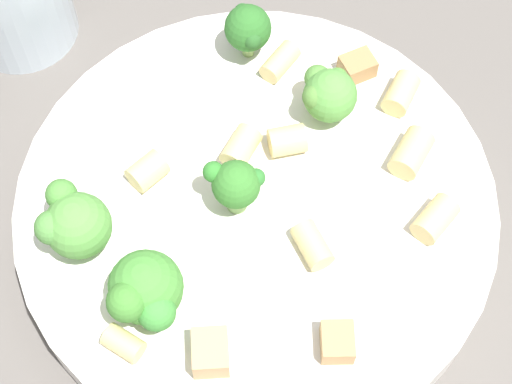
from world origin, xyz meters
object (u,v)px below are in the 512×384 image
object	(u,v)px
broccoli_floret_1	(73,219)
rigatoni_5	(414,160)
rigatoni_4	(287,140)
rigatoni_7	(124,343)
broccoli_floret_0	(328,93)
broccoli_floret_2	(145,290)
rigatoni_3	(233,149)
chicken_chunk_0	(357,66)
pasta_bowl	(256,214)
rigatoni_0	(435,219)
chicken_chunk_2	(337,342)
rigatoni_1	(280,62)
rigatoni_8	(147,171)
broccoli_floret_4	(234,179)
rigatoni_2	(401,93)
broccoli_floret_3	(248,28)
rigatoni_6	(312,245)
chicken_chunk_1	(210,353)

from	to	relation	value
broccoli_floret_1	rigatoni_5	distance (m)	0.20
rigatoni_4	rigatoni_7	world-z (taller)	rigatoni_4
broccoli_floret_0	broccoli_floret_2	distance (m)	0.16
rigatoni_3	chicken_chunk_0	distance (m)	0.10
pasta_bowl	rigatoni_0	bearing A→B (deg)	-115.42
chicken_chunk_2	broccoli_floret_0	bearing A→B (deg)	-16.24
broccoli_floret_0	rigatoni_1	distance (m)	0.05
broccoli_floret_0	broccoli_floret_2	xyz separation A→B (m)	(-0.09, 0.13, 0.00)
rigatoni_5	rigatoni_8	distance (m)	0.15
broccoli_floret_1	broccoli_floret_4	xyz separation A→B (m)	(-0.00, -0.09, -0.00)
broccoli_floret_2	broccoli_floret_4	xyz separation A→B (m)	(0.05, -0.06, 0.00)
broccoli_floret_2	broccoli_floret_4	size ratio (longest dim) A/B	1.19
rigatoni_2	broccoli_floret_2	bearing A→B (deg)	116.28
broccoli_floret_3	rigatoni_7	xyz separation A→B (m)	(-0.17, 0.12, -0.02)
rigatoni_2	rigatoni_7	world-z (taller)	rigatoni_2
broccoli_floret_0	rigatoni_0	xyz separation A→B (m)	(-0.09, -0.03, -0.01)
rigatoni_2	chicken_chunk_0	distance (m)	0.03
rigatoni_8	chicken_chunk_2	distance (m)	0.15
broccoli_floret_3	rigatoni_8	distance (m)	0.11
rigatoni_3	chicken_chunk_2	world-z (taller)	rigatoni_3
rigatoni_1	chicken_chunk_2	size ratio (longest dim) A/B	1.29
broccoli_floret_1	chicken_chunk_0	bearing A→B (deg)	-70.94
pasta_bowl	broccoli_floret_0	size ratio (longest dim) A/B	7.61
broccoli_floret_4	pasta_bowl	bearing A→B (deg)	-109.05
broccoli_floret_4	broccoli_floret_2	bearing A→B (deg)	128.95
broccoli_floret_3	rigatoni_0	bearing A→B (deg)	-155.50
rigatoni_4	rigatoni_6	xyz separation A→B (m)	(-0.07, 0.01, -0.00)
chicken_chunk_2	broccoli_floret_1	bearing A→B (deg)	49.68
rigatoni_3	rigatoni_7	bearing A→B (deg)	138.34
broccoli_floret_3	chicken_chunk_2	world-z (taller)	broccoli_floret_3
broccoli_floret_1	broccoli_floret_2	world-z (taller)	same
rigatoni_1	rigatoni_3	size ratio (longest dim) A/B	1.08
rigatoni_2	rigatoni_8	world-z (taller)	same
rigatoni_3	pasta_bowl	bearing A→B (deg)	-171.22
broccoli_floret_4	chicken_chunk_0	world-z (taller)	broccoli_floret_4
pasta_bowl	rigatoni_6	bearing A→B (deg)	-151.90
broccoli_floret_3	rigatoni_6	size ratio (longest dim) A/B	1.54
rigatoni_7	rigatoni_8	world-z (taller)	rigatoni_8
rigatoni_3	rigatoni_4	xyz separation A→B (m)	(-0.00, -0.03, 0.00)
broccoli_floret_0	rigatoni_0	size ratio (longest dim) A/B	1.42
pasta_bowl	broccoli_floret_3	xyz separation A→B (m)	(0.10, -0.03, 0.04)
broccoli_floret_2	rigatoni_8	bearing A→B (deg)	-12.67
chicken_chunk_1	broccoli_floret_0	bearing A→B (deg)	-39.51
rigatoni_0	broccoli_floret_2	bearing A→B (deg)	90.84
pasta_bowl	broccoli_floret_2	bearing A→B (deg)	122.07
pasta_bowl	rigatoni_0	world-z (taller)	rigatoni_0
broccoli_floret_2	rigatoni_3	distance (m)	0.10
rigatoni_6	chicken_chunk_0	bearing A→B (deg)	-30.81
chicken_chunk_1	chicken_chunk_0	bearing A→B (deg)	-41.44
broccoli_floret_0	broccoli_floret_4	size ratio (longest dim) A/B	0.96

